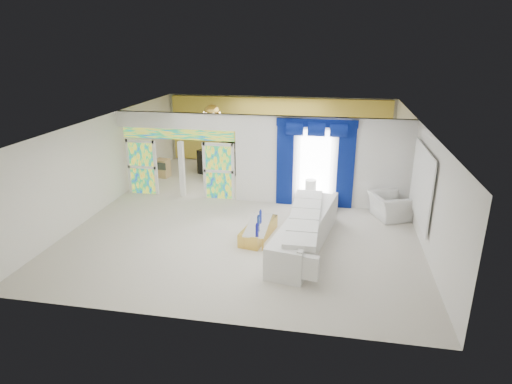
% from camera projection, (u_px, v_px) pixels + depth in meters
% --- Properties ---
extents(floor, '(12.00, 12.00, 0.00)m').
position_uv_depth(floor, '(254.00, 211.00, 14.29)').
color(floor, '#B7AF9E').
rests_on(floor, ground).
extents(dividing_wall, '(5.70, 0.18, 3.00)m').
position_uv_depth(dividing_wall, '(323.00, 162.00, 14.35)').
color(dividing_wall, white).
rests_on(dividing_wall, ground).
extents(dividing_header, '(4.30, 0.18, 0.55)m').
position_uv_depth(dividing_header, '(177.00, 121.00, 14.80)').
color(dividing_header, white).
rests_on(dividing_header, dividing_wall).
extents(stained_panel_left, '(0.95, 0.04, 2.00)m').
position_uv_depth(stained_panel_left, '(142.00, 167.00, 15.61)').
color(stained_panel_left, '#994C3F').
rests_on(stained_panel_left, ground).
extents(stained_panel_right, '(0.95, 0.04, 2.00)m').
position_uv_depth(stained_panel_right, '(219.00, 171.00, 15.13)').
color(stained_panel_right, '#994C3F').
rests_on(stained_panel_right, ground).
extents(stained_transom, '(4.00, 0.05, 0.35)m').
position_uv_depth(stained_transom, '(178.00, 134.00, 14.96)').
color(stained_transom, '#994C3F').
rests_on(stained_transom, dividing_header).
extents(window_pane, '(1.00, 0.02, 2.30)m').
position_uv_depth(window_pane, '(315.00, 164.00, 14.32)').
color(window_pane, white).
rests_on(window_pane, dividing_wall).
extents(blue_drape_left, '(0.55, 0.10, 2.80)m').
position_uv_depth(blue_drape_left, '(285.00, 164.00, 14.48)').
color(blue_drape_left, '#030846').
rests_on(blue_drape_left, ground).
extents(blue_drape_right, '(0.55, 0.10, 2.80)m').
position_uv_depth(blue_drape_right, '(346.00, 167.00, 14.14)').
color(blue_drape_right, '#030846').
rests_on(blue_drape_right, ground).
extents(blue_pelmet, '(2.60, 0.12, 0.25)m').
position_uv_depth(blue_pelmet, '(317.00, 123.00, 13.84)').
color(blue_pelmet, '#030846').
rests_on(blue_pelmet, dividing_wall).
extents(wall_mirror, '(0.04, 2.70, 1.90)m').
position_uv_depth(wall_mirror, '(422.00, 184.00, 12.01)').
color(wall_mirror, white).
rests_on(wall_mirror, ground).
extents(gold_curtains, '(9.70, 0.12, 2.90)m').
position_uv_depth(gold_curtains, '(278.00, 131.00, 19.27)').
color(gold_curtains, gold).
rests_on(gold_curtains, ground).
extents(white_sofa, '(1.67, 4.39, 0.82)m').
position_uv_depth(white_sofa, '(305.00, 232.00, 11.78)').
color(white_sofa, silver).
rests_on(white_sofa, ground).
extents(coffee_table, '(0.88, 1.82, 0.39)m').
position_uv_depth(coffee_table, '(259.00, 231.00, 12.36)').
color(coffee_table, gold).
rests_on(coffee_table, ground).
extents(console_table, '(1.24, 0.52, 0.40)m').
position_uv_depth(console_table, '(319.00, 203.00, 14.45)').
color(console_table, white).
rests_on(console_table, ground).
extents(table_lamp, '(0.36, 0.36, 0.58)m').
position_uv_depth(table_lamp, '(311.00, 188.00, 14.34)').
color(table_lamp, white).
rests_on(table_lamp, console_table).
extents(armchair, '(1.41, 1.49, 0.77)m').
position_uv_depth(armchair, '(389.00, 206.00, 13.65)').
color(armchair, silver).
rests_on(armchair, ground).
extents(grand_piano, '(2.11, 2.40, 1.01)m').
position_uv_depth(grand_piano, '(226.00, 159.00, 18.54)').
color(grand_piano, black).
rests_on(grand_piano, ground).
extents(piano_bench, '(1.01, 0.66, 0.31)m').
position_uv_depth(piano_bench, '(216.00, 178.00, 17.17)').
color(piano_bench, black).
rests_on(piano_bench, ground).
extents(tv_console, '(0.57, 0.53, 0.75)m').
position_uv_depth(tv_console, '(163.00, 168.00, 17.72)').
color(tv_console, '#AD7E56').
rests_on(tv_console, ground).
extents(chandelier, '(0.60, 0.60, 0.60)m').
position_uv_depth(chandelier, '(212.00, 112.00, 16.96)').
color(chandelier, gold).
rests_on(chandelier, ceiling).
extents(decanters, '(0.18, 1.19, 0.24)m').
position_uv_depth(decanters, '(258.00, 222.00, 12.16)').
color(decanters, navy).
rests_on(decanters, coffee_table).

